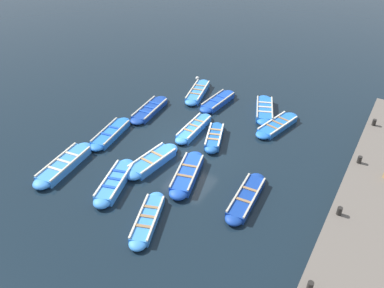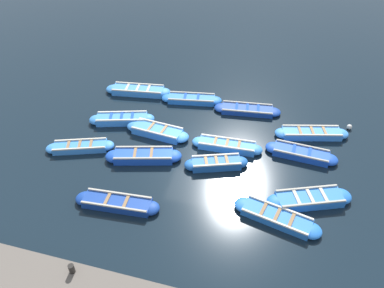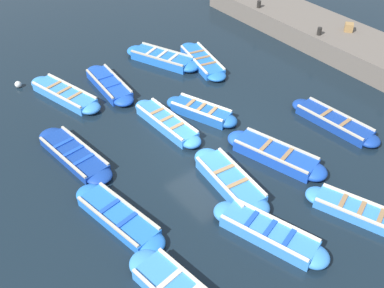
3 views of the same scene
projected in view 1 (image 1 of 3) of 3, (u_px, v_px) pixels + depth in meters
The scene contains 21 objects.
ground_plane at pixel (190, 148), 20.14m from camera, with size 120.00×120.00×0.00m, color black.
boat_outer_left at pixel (187, 174), 18.02m from camera, with size 1.82×3.80×0.47m.
boat_mid_row at pixel (115, 182), 17.54m from camera, with size 1.82×3.65×0.46m.
boat_far_corner at pixel (194, 128), 21.47m from camera, with size 0.89×3.59×0.43m.
boat_end_of_row at pixel (218, 101), 24.19m from camera, with size 1.12×3.57×0.41m.
boat_broadside at pixel (150, 110), 23.34m from camera, with size 1.31×3.87×0.36m.
boat_stern_in at pixel (111, 133), 21.07m from camera, with size 1.41×3.68×0.38m.
boat_inner_gap at pixel (264, 110), 23.23m from camera, with size 2.24×3.79×0.45m.
boat_centre at pixel (64, 164), 18.67m from camera, with size 1.43×4.10×0.44m.
boat_tucked at pixel (148, 219), 15.63m from camera, with size 1.85×3.43×0.39m.
boat_bow_out at pixel (198, 92), 25.28m from camera, with size 1.73×3.92×0.42m.
boat_outer_right at pixel (246, 198), 16.71m from camera, with size 1.06×3.76×0.41m.
boat_alongside at pixel (277, 125), 21.80m from camera, with size 1.67×3.78×0.38m.
boat_near_quay at pixel (214, 137), 20.68m from camera, with size 1.73×3.11×0.45m.
boat_drifting at pixel (153, 161), 18.90m from camera, with size 1.27×3.59×0.46m.
quay_wall at pixel (374, 204), 15.95m from camera, with size 2.94×18.68×0.96m.
bollard_north at pixel (374, 122), 20.19m from camera, with size 0.20×0.20×0.35m, color black.
bollard_mid_north at pixel (360, 160), 17.43m from camera, with size 0.20×0.20×0.35m, color black.
bollard_mid_south at pixel (339, 211), 14.67m from camera, with size 0.20×0.20×0.35m, color black.
bollard_south at pixel (310, 286), 11.92m from camera, with size 0.20×0.20×0.35m, color black.
buoy_orange_near at pixel (197, 78), 27.19m from camera, with size 0.27×0.27×0.27m, color silver.
Camera 1 is at (-8.61, 14.01, 11.63)m, focal length 35.00 mm.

